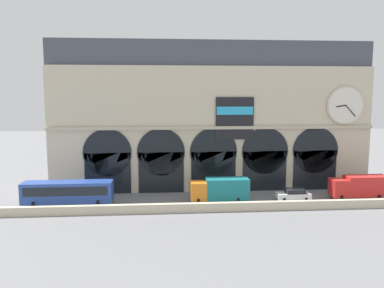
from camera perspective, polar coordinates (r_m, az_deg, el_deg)
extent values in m
plane|color=slate|center=(50.74, 3.95, -8.47)|extent=(200.00, 200.00, 0.00)
cube|color=beige|center=(46.36, 4.77, -9.33)|extent=(90.00, 0.70, 1.08)
cube|color=beige|center=(56.52, 2.90, 2.37)|extent=(46.15, 5.15, 17.82)
cube|color=#424751|center=(56.88, 2.93, 13.21)|extent=(46.15, 4.55, 3.62)
cube|color=black|center=(54.86, -12.43, -4.29)|extent=(6.36, 0.20, 5.81)
cylinder|color=black|center=(54.35, -12.52, -1.29)|extent=(6.70, 0.20, 6.70)
cube|color=black|center=(54.33, -4.61, -4.25)|extent=(6.36, 0.20, 5.81)
cylinder|color=black|center=(53.81, -4.64, -1.22)|extent=(6.70, 0.20, 6.70)
cube|color=black|center=(54.81, 3.21, -4.14)|extent=(6.36, 0.20, 5.81)
cylinder|color=black|center=(54.30, 3.24, -1.13)|extent=(6.70, 0.20, 6.70)
cube|color=black|center=(56.28, 10.76, -3.95)|extent=(6.36, 0.20, 5.81)
cylinder|color=black|center=(55.79, 10.83, -1.02)|extent=(6.70, 0.20, 6.70)
cube|color=black|center=(58.67, 17.81, -3.72)|extent=(6.36, 0.20, 5.81)
cylinder|color=black|center=(58.20, 17.92, -0.91)|extent=(6.70, 0.20, 6.70)
cylinder|color=beige|center=(59.27, 21.90, 5.37)|extent=(5.51, 0.25, 5.51)
cylinder|color=silver|center=(59.16, 21.96, 5.37)|extent=(5.10, 0.06, 5.10)
cube|color=black|center=(58.80, 21.37, 5.30)|extent=(1.41, 0.04, 0.33)
cube|color=black|center=(59.45, 22.60, 4.58)|extent=(1.57, 0.04, 1.66)
cube|color=black|center=(54.16, 6.39, 3.81)|extent=(5.37, 0.12, 5.95)
cube|color=#26A5D8|center=(54.03, 6.43, 4.96)|extent=(5.16, 0.04, 1.13)
cube|color=#B6AB91|center=(53.80, 3.28, 2.43)|extent=(46.15, 0.50, 0.44)
cube|color=#28479E|center=(50.43, -18.02, -6.81)|extent=(11.00, 2.50, 2.60)
cube|color=black|center=(49.15, -18.38, -6.77)|extent=(10.12, 0.04, 1.10)
cylinder|color=black|center=(50.76, -22.53, -8.44)|extent=(0.28, 1.00, 1.00)
cylinder|color=black|center=(52.82, -21.77, -7.79)|extent=(0.28, 1.00, 1.00)
cylinder|color=black|center=(48.93, -13.83, -8.67)|extent=(0.28, 1.00, 1.00)
cylinder|color=black|center=(51.07, -13.42, -7.97)|extent=(0.28, 1.00, 1.00)
cube|color=orange|center=(49.51, 0.95, -6.98)|extent=(2.00, 2.30, 2.30)
cube|color=#19727A|center=(49.95, 5.26, -6.64)|extent=(5.50, 2.30, 2.70)
cylinder|color=black|center=(48.81, 0.94, -8.59)|extent=(0.28, 0.84, 0.84)
cylinder|color=black|center=(50.79, 0.72, -7.94)|extent=(0.28, 0.84, 0.84)
cylinder|color=black|center=(49.54, 6.89, -8.40)|extent=(0.28, 0.84, 0.84)
cylinder|color=black|center=(51.49, 6.43, -7.78)|extent=(0.28, 0.84, 0.84)
cube|color=white|center=(52.45, 14.84, -7.44)|extent=(4.40, 1.80, 0.70)
cube|color=black|center=(52.36, 15.09, -6.77)|extent=(2.46, 1.62, 0.55)
cylinder|color=black|center=(51.34, 13.58, -8.13)|extent=(0.28, 0.60, 0.60)
cylinder|color=black|center=(52.82, 13.03, -7.67)|extent=(0.28, 0.60, 0.60)
cylinder|color=black|center=(52.30, 16.64, -7.95)|extent=(0.28, 0.60, 0.60)
cylinder|color=black|center=(53.76, 16.01, -7.50)|extent=(0.28, 0.60, 0.60)
cube|color=red|center=(54.65, 21.02, -6.10)|extent=(2.00, 2.30, 2.30)
cube|color=red|center=(56.31, 24.50, -5.68)|extent=(5.50, 2.30, 2.70)
cylinder|color=black|center=(53.98, 21.34, -7.54)|extent=(0.28, 0.84, 0.84)
cylinder|color=black|center=(55.78, 20.42, -7.02)|extent=(0.28, 0.84, 0.84)
cylinder|color=black|center=(56.36, 26.05, -7.16)|extent=(0.28, 0.84, 0.84)
cylinder|color=black|center=(58.09, 25.01, -6.68)|extent=(0.28, 0.84, 0.84)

